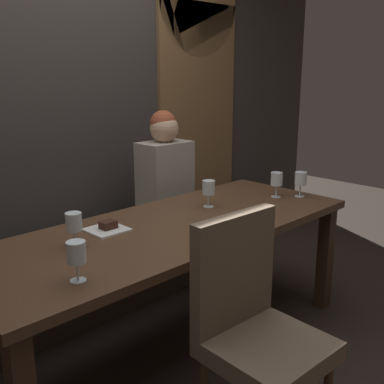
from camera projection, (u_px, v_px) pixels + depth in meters
The scene contains 13 objects.
ground at pixel (174, 346), 2.66m from camera, with size 9.00×9.00×0.00m, color black.
back_wall_tiled at pixel (50, 77), 3.12m from camera, with size 6.00×0.12×3.00m, color #383330.
arched_door at pixel (198, 91), 4.02m from camera, with size 0.90×0.05×2.55m.
dining_table at pixel (173, 240), 2.49m from camera, with size 2.20×0.84×0.74m.
banquette_bench at pixel (103, 273), 3.08m from camera, with size 2.50×0.44×0.45m.
chair_near_side at pixel (253, 319), 1.88m from camera, with size 0.46×0.46×0.98m.
diner_bearded at pixel (165, 172), 3.27m from camera, with size 0.36×0.24×0.83m.
wine_glass_near_left at pixel (76, 254), 1.78m from camera, with size 0.08×0.08×0.16m.
wine_glass_near_right at pixel (74, 224), 2.14m from camera, with size 0.08×0.08×0.16m.
wine_glass_far_left at pixel (301, 179), 3.00m from camera, with size 0.08×0.08×0.16m.
wine_glass_center_back at pixel (277, 180), 2.99m from camera, with size 0.08×0.08×0.16m.
wine_glass_center_front at pixel (209, 188), 2.77m from camera, with size 0.08×0.08×0.16m.
dessert_plate at pixel (107, 228), 2.38m from camera, with size 0.19×0.19×0.05m.
Camera 1 is at (-1.57, -1.74, 1.53)m, focal length 43.22 mm.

